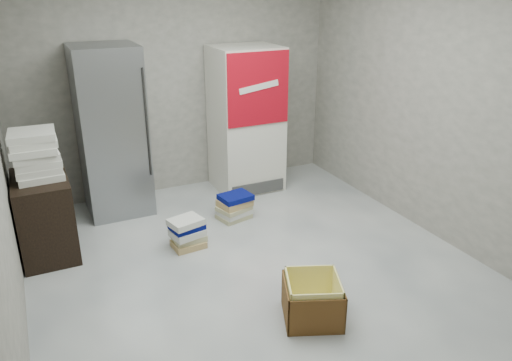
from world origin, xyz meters
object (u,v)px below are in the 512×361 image
Objects in this scene: phonebook_stack_main at (188,233)px; steel_fridge at (112,132)px; coke_cooler at (246,119)px; wood_shelf at (45,216)px; cardboard_box at (312,302)px.

steel_fridge is at bearing 102.18° from phonebook_stack_main.
coke_cooler is 1.86m from phonebook_stack_main.
coke_cooler reaches higher than wood_shelf.
steel_fridge reaches higher than coke_cooler.
coke_cooler is at bearing -0.18° from steel_fridge.
coke_cooler is 2.92m from cardboard_box.
wood_shelf is 2.13× the size of phonebook_stack_main.
wood_shelf reaches higher than cardboard_box.
steel_fridge is 3.26× the size of cardboard_box.
phonebook_stack_main is at bearing -69.97° from steel_fridge.
wood_shelf is at bearing 154.00° from cardboard_box.
coke_cooler is 2.63m from wood_shelf.
wood_shelf reaches higher than phonebook_stack_main.
coke_cooler is 3.09× the size of cardboard_box.
phonebook_stack_main is 1.62m from cardboard_box.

